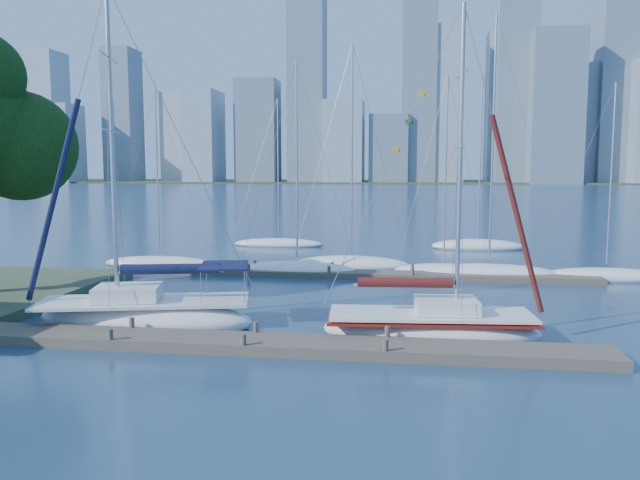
# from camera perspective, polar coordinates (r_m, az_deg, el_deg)

# --- Properties ---
(ground) EXTENTS (700.00, 700.00, 0.00)m
(ground) POSITION_cam_1_polar(r_m,az_deg,el_deg) (23.46, -6.41, -9.87)
(ground) COLOR navy
(ground) RESTS_ON ground
(near_dock) EXTENTS (26.00, 2.00, 0.40)m
(near_dock) POSITION_cam_1_polar(r_m,az_deg,el_deg) (23.40, -6.41, -9.40)
(near_dock) COLOR #4B4237
(near_dock) RESTS_ON ground
(far_dock) EXTENTS (30.00, 1.80, 0.36)m
(far_dock) POSITION_cam_1_polar(r_m,az_deg,el_deg) (38.50, 2.46, -3.13)
(far_dock) COLOR #4B4237
(far_dock) RESTS_ON ground
(far_shore) EXTENTS (800.00, 100.00, 1.50)m
(far_shore) POSITION_cam_1_polar(r_m,az_deg,el_deg) (341.90, 7.16, 5.27)
(far_shore) COLOR #38472D
(far_shore) RESTS_ON ground
(sailboat_navy) EXTENTS (9.84, 5.13, 14.56)m
(sailboat_navy) POSITION_cam_1_polar(r_m,az_deg,el_deg) (27.45, -15.78, -5.38)
(sailboat_navy) COLOR white
(sailboat_navy) RESTS_ON ground
(sailboat_maroon) EXTENTS (8.70, 3.47, 13.32)m
(sailboat_maroon) POSITION_cam_1_polar(r_m,az_deg,el_deg) (24.96, 10.13, -6.50)
(sailboat_maroon) COLOR white
(sailboat_maroon) RESTS_ON ground
(bg_boat_0) EXTENTS (8.15, 3.76, 12.22)m
(bg_boat_0) POSITION_cam_1_polar(r_m,az_deg,el_deg) (44.14, -14.43, -2.03)
(bg_boat_0) COLOR white
(bg_boat_0) RESTS_ON ground
(bg_boat_1) EXTENTS (7.89, 3.82, 13.54)m
(bg_boat_1) POSITION_cam_1_polar(r_m,az_deg,el_deg) (39.50, -2.10, -2.73)
(bg_boat_1) COLOR white
(bg_boat_1) RESTS_ON ground
(bg_boat_2) EXTENTS (8.22, 5.43, 15.12)m
(bg_boat_2) POSITION_cam_1_polar(r_m,az_deg,el_deg) (41.92, 2.88, -2.17)
(bg_boat_2) COLOR white
(bg_boat_2) RESTS_ON ground
(bg_boat_3) EXTENTS (6.48, 4.15, 12.70)m
(bg_boat_3) POSITION_cam_1_polar(r_m,az_deg,el_deg) (40.46, 11.24, -2.69)
(bg_boat_3) COLOR white
(bg_boat_3) RESTS_ON ground
(bg_boat_4) EXTENTS (8.77, 3.91, 16.08)m
(bg_boat_4) POSITION_cam_1_polar(r_m,az_deg,el_deg) (39.72, 15.18, -2.87)
(bg_boat_4) COLOR white
(bg_boat_4) RESTS_ON ground
(bg_boat_5) EXTENTS (7.86, 4.38, 11.97)m
(bg_boat_5) POSITION_cam_1_polar(r_m,az_deg,el_deg) (41.25, 24.69, -2.99)
(bg_boat_5) COLOR white
(bg_boat_5) RESTS_ON ground
(bg_boat_6) EXTENTS (7.96, 5.00, 12.90)m
(bg_boat_6) POSITION_cam_1_polar(r_m,az_deg,el_deg) (54.10, -3.81, -0.31)
(bg_boat_6) COLOR white
(bg_boat_6) RESTS_ON ground
(bg_boat_7) EXTENTS (8.00, 4.54, 14.70)m
(bg_boat_7) POSITION_cam_1_polar(r_m,az_deg,el_deg) (53.61, 14.23, -0.49)
(bg_boat_7) COLOR white
(bg_boat_7) RESTS_ON ground
(skyline) EXTENTS (503.02, 51.31, 112.75)m
(skyline) POSITION_cam_1_polar(r_m,az_deg,el_deg) (314.13, 11.08, 11.74)
(skyline) COLOR #8597AB
(skyline) RESTS_ON ground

